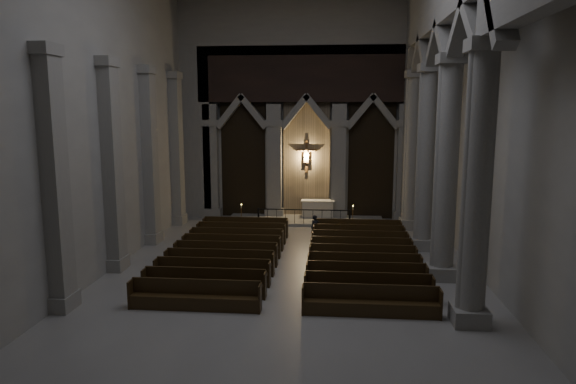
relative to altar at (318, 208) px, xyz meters
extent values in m
plane|color=gray|center=(-0.67, -11.23, -0.63)|extent=(24.00, 24.00, 0.00)
cube|color=#A19F97|center=(-0.67, 0.77, 5.37)|extent=(14.00, 0.10, 12.00)
cube|color=#A19F97|center=(-0.67, -23.23, 5.37)|extent=(14.00, 0.10, 12.00)
cube|color=#A19F97|center=(-7.67, -11.23, 5.37)|extent=(0.10, 24.00, 12.00)
cube|color=#A19F97|center=(6.33, -11.23, 5.37)|extent=(0.10, 24.00, 12.00)
cube|color=gray|center=(-6.07, 0.27, 2.57)|extent=(0.80, 0.50, 6.40)
cube|color=gray|center=(-6.07, 0.27, -0.38)|extent=(1.05, 0.70, 0.50)
cube|color=gray|center=(-6.07, 0.27, 4.72)|extent=(1.00, 0.65, 0.35)
cube|color=gray|center=(-2.47, 0.27, 2.57)|extent=(0.80, 0.50, 6.40)
cube|color=gray|center=(-2.47, 0.27, -0.38)|extent=(1.05, 0.70, 0.50)
cube|color=gray|center=(-2.47, 0.27, 4.72)|extent=(1.00, 0.65, 0.35)
cube|color=gray|center=(1.13, 0.27, 2.57)|extent=(0.80, 0.50, 6.40)
cube|color=gray|center=(1.13, 0.27, -0.38)|extent=(1.05, 0.70, 0.50)
cube|color=gray|center=(1.13, 0.27, 4.72)|extent=(1.00, 0.65, 0.35)
cube|color=gray|center=(4.73, 0.27, 2.57)|extent=(0.80, 0.50, 6.40)
cube|color=gray|center=(4.73, 0.27, -0.38)|extent=(1.05, 0.70, 0.50)
cube|color=gray|center=(4.73, 0.27, 4.72)|extent=(1.00, 0.65, 0.35)
cube|color=black|center=(-4.27, 0.62, 2.87)|extent=(2.60, 0.15, 7.00)
cube|color=#907A5D|center=(-0.67, 0.62, 2.87)|extent=(2.60, 0.15, 7.00)
cube|color=black|center=(2.93, 0.62, 2.87)|extent=(2.60, 0.15, 7.00)
cube|color=black|center=(-0.67, 0.27, 7.37)|extent=(12.00, 0.50, 3.00)
cube|color=gray|center=(-6.87, 0.27, 3.87)|extent=(1.60, 0.50, 9.00)
cube|color=gray|center=(5.53, 0.27, 3.87)|extent=(1.60, 0.50, 9.00)
cube|color=gray|center=(-0.67, 0.27, 9.87)|extent=(14.00, 0.50, 3.00)
plane|color=#FFD572|center=(-0.67, 0.59, 2.87)|extent=(1.50, 0.00, 1.50)
cube|color=#54361D|center=(-0.67, 0.50, 2.87)|extent=(0.13, 0.08, 1.80)
cube|color=#54361D|center=(-0.67, 0.50, 3.22)|extent=(1.10, 0.08, 0.13)
cube|color=tan|center=(-0.67, 0.44, 2.82)|extent=(0.26, 0.10, 0.60)
sphere|color=tan|center=(-0.67, 0.44, 3.22)|extent=(0.17, 0.17, 0.17)
cylinder|color=tan|center=(-0.93, 0.44, 3.19)|extent=(0.45, 0.08, 0.08)
cylinder|color=tan|center=(-0.41, 0.44, 3.19)|extent=(0.45, 0.08, 0.08)
cube|color=gray|center=(4.83, -1.73, -0.38)|extent=(1.00, 1.00, 0.50)
cylinder|color=gray|center=(4.83, -1.73, 3.37)|extent=(0.70, 0.70, 7.50)
cube|color=gray|center=(4.83, -1.73, 7.22)|extent=(0.95, 0.95, 0.35)
cube|color=gray|center=(4.83, -5.73, -0.38)|extent=(1.00, 1.00, 0.50)
cylinder|color=gray|center=(4.83, -5.73, 3.37)|extent=(0.70, 0.70, 7.50)
cube|color=gray|center=(4.83, -5.73, 7.22)|extent=(0.95, 0.95, 0.35)
cube|color=gray|center=(4.83, -9.73, -0.38)|extent=(1.00, 1.00, 0.50)
cylinder|color=gray|center=(4.83, -9.73, 3.37)|extent=(0.70, 0.70, 7.50)
cube|color=gray|center=(4.83, -9.73, 7.22)|extent=(0.95, 0.95, 0.35)
cube|color=gray|center=(4.83, -13.73, -0.38)|extent=(1.00, 1.00, 0.50)
cylinder|color=gray|center=(4.83, -13.73, 3.37)|extent=(0.70, 0.70, 7.50)
cube|color=gray|center=(4.83, -13.73, 7.22)|extent=(0.95, 0.95, 0.35)
cube|color=gray|center=(4.83, 0.17, 3.97)|extent=(0.55, 1.20, 9.20)
cube|color=gray|center=(-7.42, -1.73, -0.38)|extent=(0.60, 1.00, 0.50)
cube|color=gray|center=(-7.42, -1.73, 3.37)|extent=(0.50, 0.80, 7.50)
cube|color=gray|center=(-7.42, -1.73, 7.22)|extent=(0.60, 1.00, 0.35)
cube|color=gray|center=(-7.42, -5.73, -0.38)|extent=(0.60, 1.00, 0.50)
cube|color=gray|center=(-7.42, -5.73, 3.37)|extent=(0.50, 0.80, 7.50)
cube|color=gray|center=(-7.42, -5.73, 7.22)|extent=(0.60, 1.00, 0.35)
cube|color=gray|center=(-7.42, -9.73, -0.38)|extent=(0.60, 1.00, 0.50)
cube|color=gray|center=(-7.42, -9.73, 3.37)|extent=(0.50, 0.80, 7.50)
cube|color=gray|center=(-7.42, -9.73, 7.22)|extent=(0.60, 1.00, 0.35)
cube|color=gray|center=(-7.42, -13.73, -0.38)|extent=(0.60, 1.00, 0.50)
cube|color=gray|center=(-7.42, -13.73, 3.37)|extent=(0.50, 0.80, 7.50)
cube|color=gray|center=(-7.42, -13.73, 7.22)|extent=(0.60, 1.00, 0.35)
cube|color=gray|center=(-0.67, -0.63, -0.55)|extent=(8.50, 2.60, 0.15)
cube|color=beige|center=(0.00, 0.00, -0.02)|extent=(1.72, 0.67, 0.91)
cube|color=silver|center=(0.00, 0.00, 0.45)|extent=(1.86, 0.74, 0.04)
cube|color=black|center=(-0.67, -1.87, 0.29)|extent=(4.80, 0.05, 0.05)
cube|color=black|center=(-3.07, -1.87, -0.15)|extent=(0.09, 0.09, 0.96)
cube|color=black|center=(1.73, -1.87, -0.15)|extent=(0.09, 0.09, 0.96)
cylinder|color=black|center=(-2.59, -1.87, -0.18)|extent=(0.02, 0.02, 0.88)
cylinder|color=black|center=(-2.11, -1.87, -0.18)|extent=(0.02, 0.02, 0.88)
cylinder|color=black|center=(-1.63, -1.87, -0.18)|extent=(0.02, 0.02, 0.88)
cylinder|color=black|center=(-1.15, -1.87, -0.18)|extent=(0.02, 0.02, 0.88)
cylinder|color=black|center=(-0.67, -1.87, -0.18)|extent=(0.02, 0.02, 0.88)
cylinder|color=black|center=(-0.19, -1.87, -0.18)|extent=(0.02, 0.02, 0.88)
cylinder|color=black|center=(0.29, -1.87, -0.18)|extent=(0.02, 0.02, 0.88)
cylinder|color=black|center=(0.77, -1.87, -0.18)|extent=(0.02, 0.02, 0.88)
cylinder|color=black|center=(1.25, -1.87, -0.18)|extent=(0.02, 0.02, 0.88)
cylinder|color=olive|center=(-3.91, -2.31, -0.60)|extent=(0.21, 0.21, 0.04)
cylinder|color=olive|center=(-3.91, -2.31, -0.10)|extent=(0.03, 0.03, 1.01)
cylinder|color=olive|center=(-3.91, -2.31, 0.41)|extent=(0.11, 0.11, 0.02)
cylinder|color=white|center=(-3.91, -2.31, 0.50)|extent=(0.04, 0.04, 0.18)
sphere|color=#FAD757|center=(-3.91, -2.31, 0.60)|extent=(0.04, 0.04, 0.04)
cylinder|color=olive|center=(1.88, -2.12, -0.61)|extent=(0.21, 0.21, 0.04)
cylinder|color=olive|center=(1.88, -2.12, -0.11)|extent=(0.03, 0.03, 0.99)
cylinder|color=olive|center=(1.88, -2.12, 0.39)|extent=(0.10, 0.10, 0.02)
cylinder|color=white|center=(1.88, -2.12, 0.48)|extent=(0.04, 0.04, 0.17)
sphere|color=#FAD757|center=(1.88, -2.12, 0.58)|extent=(0.04, 0.04, 0.04)
cube|color=black|center=(-3.37, -4.19, -0.41)|extent=(4.08, 0.39, 0.44)
cube|color=black|center=(-3.37, -4.00, 0.05)|extent=(4.08, 0.07, 0.49)
cube|color=black|center=(-5.42, -4.19, -0.19)|extent=(0.06, 0.44, 0.88)
cube|color=black|center=(-1.33, -4.19, -0.19)|extent=(0.06, 0.44, 0.88)
cube|color=black|center=(2.03, -4.19, -0.41)|extent=(4.08, 0.39, 0.44)
cube|color=black|center=(2.03, -4.00, 0.05)|extent=(4.08, 0.07, 0.49)
cube|color=black|center=(-0.02, -4.19, -0.19)|extent=(0.06, 0.44, 0.88)
cube|color=black|center=(4.07, -4.19, -0.19)|extent=(0.06, 0.44, 0.88)
cube|color=black|center=(-3.37, -5.34, -0.41)|extent=(4.08, 0.39, 0.44)
cube|color=black|center=(-3.37, -5.15, 0.05)|extent=(4.08, 0.07, 0.49)
cube|color=black|center=(-5.42, -5.34, -0.19)|extent=(0.06, 0.44, 0.88)
cube|color=black|center=(-1.33, -5.34, -0.19)|extent=(0.06, 0.44, 0.88)
cube|color=black|center=(2.03, -5.34, -0.41)|extent=(4.08, 0.39, 0.44)
cube|color=black|center=(2.03, -5.15, 0.05)|extent=(4.08, 0.07, 0.49)
cube|color=black|center=(-0.02, -5.34, -0.19)|extent=(0.06, 0.44, 0.88)
cube|color=black|center=(4.07, -5.34, -0.19)|extent=(0.06, 0.44, 0.88)
cube|color=black|center=(-3.37, -6.49, -0.41)|extent=(4.08, 0.39, 0.44)
cube|color=black|center=(-3.37, -6.30, 0.05)|extent=(4.08, 0.07, 0.49)
cube|color=black|center=(-5.42, -6.49, -0.19)|extent=(0.06, 0.44, 0.88)
cube|color=black|center=(-1.33, -6.49, -0.19)|extent=(0.06, 0.44, 0.88)
cube|color=black|center=(2.03, -6.49, -0.41)|extent=(4.08, 0.39, 0.44)
cube|color=black|center=(2.03, -6.30, 0.05)|extent=(4.08, 0.07, 0.49)
cube|color=black|center=(-0.02, -6.49, -0.19)|extent=(0.06, 0.44, 0.88)
cube|color=black|center=(4.07, -6.49, -0.19)|extent=(0.06, 0.44, 0.88)
cube|color=black|center=(-3.37, -7.64, -0.41)|extent=(4.08, 0.39, 0.44)
cube|color=black|center=(-3.37, -7.46, 0.05)|extent=(4.08, 0.07, 0.49)
cube|color=black|center=(-5.42, -7.64, -0.19)|extent=(0.06, 0.44, 0.88)
cube|color=black|center=(-1.33, -7.64, -0.19)|extent=(0.06, 0.44, 0.88)
cube|color=black|center=(2.03, -7.64, -0.41)|extent=(4.08, 0.39, 0.44)
cube|color=black|center=(2.03, -7.46, 0.05)|extent=(4.08, 0.07, 0.49)
cube|color=black|center=(-0.02, -7.64, -0.19)|extent=(0.06, 0.44, 0.88)
cube|color=black|center=(4.07, -7.64, -0.19)|extent=(0.06, 0.44, 0.88)
cube|color=black|center=(-3.37, -8.79, -0.41)|extent=(4.08, 0.39, 0.44)
cube|color=black|center=(-3.37, -8.61, 0.05)|extent=(4.08, 0.07, 0.49)
cube|color=black|center=(-5.42, -8.79, -0.19)|extent=(0.06, 0.44, 0.88)
cube|color=black|center=(-1.33, -8.79, -0.19)|extent=(0.06, 0.44, 0.88)
cube|color=black|center=(2.03, -8.79, -0.41)|extent=(4.08, 0.39, 0.44)
cube|color=black|center=(2.03, -8.61, 0.05)|extent=(4.08, 0.07, 0.49)
cube|color=black|center=(-0.02, -8.79, -0.19)|extent=(0.06, 0.44, 0.88)
cube|color=black|center=(4.07, -8.79, -0.19)|extent=(0.06, 0.44, 0.88)
cube|color=black|center=(-3.37, -9.94, -0.41)|extent=(4.08, 0.39, 0.44)
cube|color=black|center=(-3.37, -9.76, 0.05)|extent=(4.08, 0.07, 0.49)
cube|color=black|center=(-5.42, -9.94, -0.19)|extent=(0.06, 0.44, 0.88)
cube|color=black|center=(-1.33, -9.94, -0.19)|extent=(0.06, 0.44, 0.88)
cube|color=black|center=(2.03, -9.94, -0.41)|extent=(4.08, 0.39, 0.44)
cube|color=black|center=(2.03, -9.76, 0.05)|extent=(4.08, 0.07, 0.49)
cube|color=black|center=(-0.02, -9.94, -0.19)|extent=(0.06, 0.44, 0.88)
cube|color=black|center=(4.07, -9.94, -0.19)|extent=(0.06, 0.44, 0.88)
cube|color=black|center=(-3.37, -11.09, -0.41)|extent=(4.08, 0.39, 0.44)
cube|color=black|center=(-3.37, -10.91, 0.05)|extent=(4.08, 0.07, 0.49)
cube|color=black|center=(-5.42, -11.09, -0.19)|extent=(0.06, 0.44, 0.88)
cube|color=black|center=(-1.33, -11.09, -0.19)|extent=(0.06, 0.44, 0.88)
cube|color=black|center=(2.03, -11.09, -0.41)|extent=(4.08, 0.39, 0.44)
cube|color=black|center=(2.03, -10.91, 0.05)|extent=(4.08, 0.07, 0.49)
cube|color=black|center=(-0.02, -11.09, -0.19)|extent=(0.06, 0.44, 0.88)
cube|color=black|center=(4.07, -11.09, -0.19)|extent=(0.06, 0.44, 0.88)
cube|color=black|center=(-3.37, -12.25, -0.41)|extent=(4.08, 0.39, 0.44)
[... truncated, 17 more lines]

